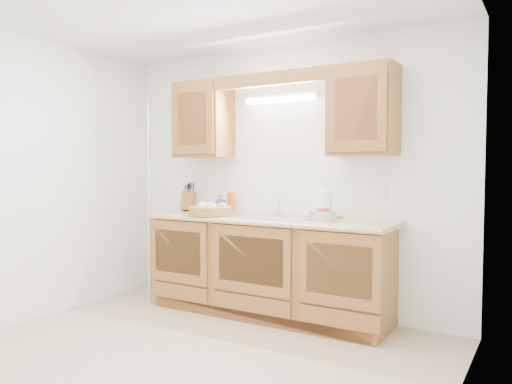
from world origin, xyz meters
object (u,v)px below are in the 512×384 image
Objects in this scene: fruit_basket at (211,210)px; knife_block at (189,200)px; paper_towel at (326,206)px; apple_bowl at (323,215)px.

knife_block reaches higher than fruit_basket.
knife_block is 1.59m from paper_towel.
apple_bowl is (1.57, -0.16, -0.06)m from knife_block.
paper_towel is 0.08m from apple_bowl.
knife_block is (-0.49, 0.28, 0.05)m from fruit_basket.
paper_towel is at bearing -17.09° from knife_block.
paper_towel reaches higher than fruit_basket.
fruit_basket is 1.58× the size of paper_towel.
knife_block is 1.01× the size of paper_towel.
knife_block is at bearing 174.21° from apple_bowl.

